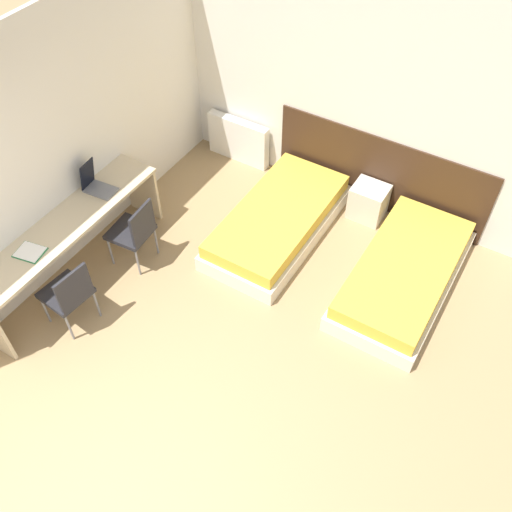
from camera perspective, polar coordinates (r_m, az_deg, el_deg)
The scene contains 13 objects.
ground_plane at distance 5.27m, azimuth -14.18°, elevation -20.50°, with size 20.00×20.00×0.00m, color #9E7F56.
wall_back at distance 6.53m, azimuth 9.17°, elevation 15.63°, with size 5.04×0.05×2.70m.
wall_left at distance 6.11m, azimuth -18.04°, elevation 11.24°, with size 0.05×5.23×2.70m.
headboard_panel at distance 6.86m, azimuth 12.20°, elevation 8.01°, with size 2.60×0.03×0.98m.
bed_near_window at distance 6.58m, azimuth 2.21°, elevation 3.48°, with size 0.96×1.96×0.37m.
bed_near_door at distance 6.23m, azimuth 14.54°, elevation -1.79°, with size 0.96×1.96×0.37m.
nightstand at distance 6.89m, azimuth 11.17°, elevation 5.35°, with size 0.40×0.35×0.44m.
radiator at distance 7.56m, azimuth -1.77°, elevation 11.53°, with size 0.86×0.12×0.60m.
desk at distance 6.14m, azimuth -18.27°, elevation 2.06°, with size 0.50×2.33×0.76m.
chair_near_laptop at distance 6.20m, azimuth -12.09°, elevation 2.55°, with size 0.45×0.45×0.83m.
chair_near_notebook at distance 5.79m, azimuth -18.24°, elevation -3.47°, with size 0.46×0.46×0.83m.
laptop at distance 6.28m, azimuth -15.70°, elevation 6.91°, with size 0.35×0.24×0.34m.
open_notebook at distance 5.85m, azimuth -21.67°, elevation 0.36°, with size 0.30×0.27×0.02m.
Camera 1 is at (1.98, -0.93, 4.79)m, focal length 40.00 mm.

